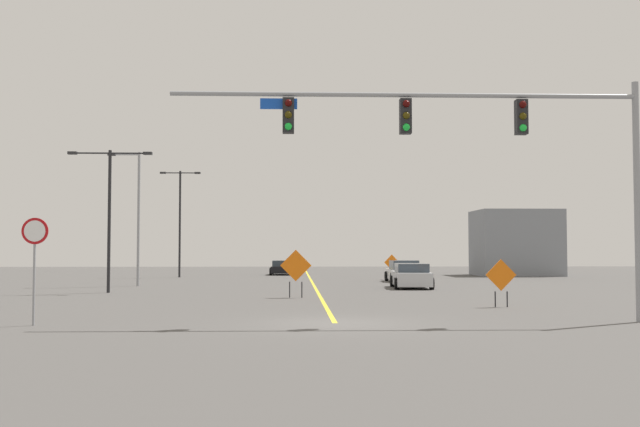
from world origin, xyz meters
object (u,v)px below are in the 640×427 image
Objects in this scene: street_lamp_mid_right at (109,206)px; street_lamp_far_right at (180,215)px; traffic_signal_assembly at (471,135)px; construction_sign_right_shoulder at (501,277)px; stop_sign at (35,250)px; car_white_approaching at (404,272)px; construction_sign_right_lane at (392,264)px; construction_sign_left_shoulder at (296,267)px; street_lamp_mid_left at (136,212)px; car_black_distant at (282,268)px; car_silver_passing at (411,276)px.

street_lamp_far_right reaches higher than street_lamp_mid_right.
traffic_signal_assembly reaches higher than construction_sign_right_shoulder.
street_lamp_far_right reaches higher than stop_sign.
street_lamp_far_right reaches higher than construction_sign_right_shoulder.
car_white_approaching is at bearing 85.74° from traffic_signal_assembly.
construction_sign_right_shoulder is (15.21, 6.16, -1.04)m from stop_sign.
construction_sign_right_shoulder reaches higher than construction_sign_right_lane.
car_white_approaching is (7.23, 15.97, -0.69)m from construction_sign_left_shoulder.
street_lamp_mid_left reaches higher than construction_sign_left_shoulder.
street_lamp_mid_left is 4.46× the size of construction_sign_right_lane.
street_lamp_mid_right reaches higher than car_black_distant.
construction_sign_left_shoulder is (-6.96, -19.84, 0.24)m from construction_sign_right_lane.
street_lamp_far_right is 2.06× the size of car_white_approaching.
street_lamp_far_right is 34.15m from construction_sign_right_shoulder.
car_black_distant is at bearing 109.23° from car_silver_passing.
traffic_signal_assembly is at bearing -113.27° from construction_sign_right_shoulder.
construction_sign_right_lane is 21.02m from construction_sign_left_shoulder.
street_lamp_mid_left is at bearing -150.94° from construction_sign_right_lane.
street_lamp_mid_right is 1.74× the size of car_black_distant.
car_silver_passing is at bearing -95.49° from car_white_approaching.
street_lamp_mid_right reaches higher than car_silver_passing.
car_black_distant is at bearing 92.12° from construction_sign_left_shoulder.
street_lamp_mid_left reaches higher than construction_sign_right_lane.
construction_sign_left_shoulder is at bearing 57.55° from stop_sign.
traffic_signal_assembly is 38.15m from street_lamp_far_right.
construction_sign_left_shoulder is (8.85, -23.98, -3.46)m from street_lamp_far_right.
construction_sign_right_shoulder is at bearing -43.83° from street_lamp_mid_left.
street_lamp_mid_left is 1.93× the size of car_black_distant.
construction_sign_right_shoulder is at bearing -84.75° from car_silver_passing.
construction_sign_right_shoulder is 25.51m from construction_sign_right_lane.
car_black_distant is 15.85m from car_white_approaching.
car_white_approaching is at bearing 84.51° from car_silver_passing.
street_lamp_far_right is (-14.03, 35.47, -0.78)m from traffic_signal_assembly.
car_white_approaching is at bearing -86.05° from construction_sign_right_lane.
traffic_signal_assembly is at bearing -93.25° from construction_sign_right_lane.
street_lamp_mid_right is 0.90× the size of street_lamp_mid_left.
street_lamp_far_right is 4.61× the size of construction_sign_right_lane.
car_white_approaching is (8.32, -13.49, 0.09)m from car_black_distant.
stop_sign is 1.73× the size of construction_sign_right_lane.
car_white_approaching is at bearing 35.75° from street_lamp_mid_right.
street_lamp_far_right is 4.56× the size of construction_sign_right_shoulder.
car_white_approaching is 8.16m from car_silver_passing.
street_lamp_far_right is at bearing 165.30° from construction_sign_right_lane.
construction_sign_left_shoulder is (9.32, -4.05, -2.99)m from street_lamp_mid_right.
street_lamp_far_right reaches higher than car_white_approaching.
street_lamp_far_right is at bearing 133.46° from car_silver_passing.
car_black_distant is at bearing 129.93° from construction_sign_right_lane.
street_lamp_far_right is (0.47, 19.93, 0.47)m from street_lamp_mid_right.
stop_sign is at bearing -85.23° from street_lamp_mid_left.
street_lamp_far_right is 18.44m from car_white_approaching.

